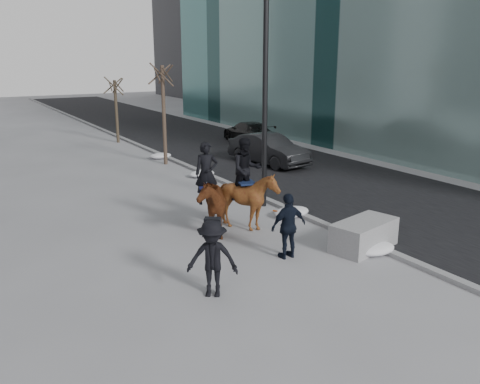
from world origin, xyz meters
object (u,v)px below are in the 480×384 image
car_near (268,149)px  mounted_right (248,194)px  mounted_left (209,200)px  planter (364,235)px

car_near → mounted_right: (-5.86, -7.57, 0.39)m
mounted_left → mounted_right: bearing=-17.0°
planter → mounted_right: size_ratio=0.71×
mounted_left → car_near: bearing=45.8°
planter → mounted_left: (-3.03, 3.39, 0.62)m
mounted_left → mounted_right: 1.21m
mounted_right → mounted_left: bearing=163.0°
mounted_left → planter: bearing=-48.2°
mounted_right → car_near: bearing=52.3°
mounted_right → planter: bearing=-58.3°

